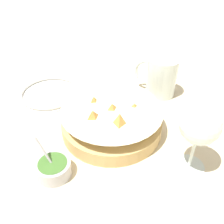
% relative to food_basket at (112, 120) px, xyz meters
% --- Properties ---
extents(ground_plane, '(4.00, 4.00, 0.00)m').
position_rel_food_basket_xyz_m(ground_plane, '(0.02, -0.00, -0.03)').
color(ground_plane, beige).
extents(food_basket, '(0.25, 0.25, 0.09)m').
position_rel_food_basket_xyz_m(food_basket, '(0.00, 0.00, 0.00)').
color(food_basket, tan).
rests_on(food_basket, ground_plane).
extents(sauce_cup, '(0.07, 0.07, 0.09)m').
position_rel_food_basket_xyz_m(sauce_cup, '(0.04, 0.18, -0.01)').
color(sauce_cup, '#B7B7BC').
rests_on(sauce_cup, ground_plane).
extents(wine_glass, '(0.08, 0.08, 0.16)m').
position_rel_food_basket_xyz_m(wine_glass, '(-0.21, 0.02, 0.08)').
color(wine_glass, silver).
rests_on(wine_glass, ground_plane).
extents(beer_mug, '(0.13, 0.09, 0.12)m').
position_rel_food_basket_xyz_m(beer_mug, '(-0.04, -0.22, 0.02)').
color(beer_mug, silver).
rests_on(beer_mug, ground_plane).
extents(side_plate, '(0.19, 0.19, 0.01)m').
position_rel_food_basket_xyz_m(side_plate, '(0.25, -0.05, -0.02)').
color(side_plate, white).
rests_on(side_plate, ground_plane).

